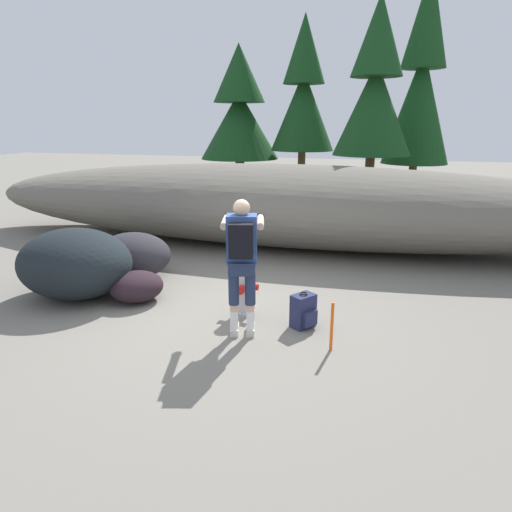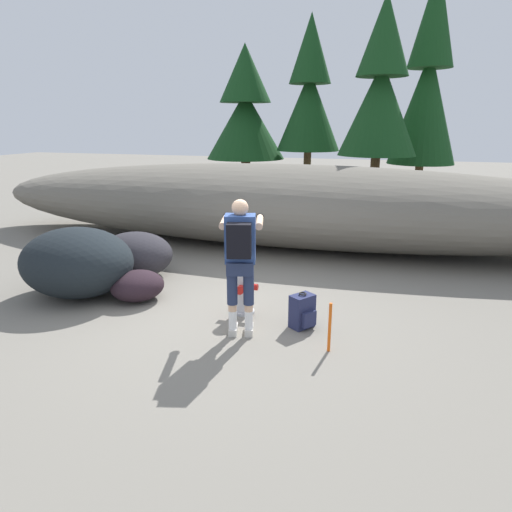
% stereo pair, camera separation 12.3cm
% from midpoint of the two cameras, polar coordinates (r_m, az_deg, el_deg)
% --- Properties ---
extents(ground_plane, '(56.00, 56.00, 0.04)m').
position_cam_midpoint_polar(ground_plane, '(6.21, -3.27, -7.86)').
color(ground_plane, slate).
extents(dirt_embankment, '(14.41, 3.20, 1.71)m').
position_cam_midpoint_polar(dirt_embankment, '(9.69, 4.70, 6.52)').
color(dirt_embankment, '#666056').
rests_on(dirt_embankment, ground_plane).
extents(fire_hydrant, '(0.40, 0.34, 0.77)m').
position_cam_midpoint_polar(fire_hydrant, '(6.16, -0.99, -4.24)').
color(fire_hydrant, '#B2B2B7').
rests_on(fire_hydrant, ground_plane).
extents(utility_worker, '(0.66, 1.04, 1.70)m').
position_cam_midpoint_polar(utility_worker, '(5.35, -1.35, 0.62)').
color(utility_worker, beige).
rests_on(utility_worker, ground_plane).
extents(spare_backpack, '(0.36, 0.36, 0.47)m').
position_cam_midpoint_polar(spare_backpack, '(5.84, 6.54, -7.04)').
color(spare_backpack, '#23284C').
rests_on(spare_backpack, ground_plane).
extents(boulder_large, '(1.80, 1.55, 1.05)m').
position_cam_midpoint_polar(boulder_large, '(7.26, -21.39, -0.74)').
color(boulder_large, black).
rests_on(boulder_large, ground_plane).
extents(boulder_mid, '(1.45, 1.29, 0.77)m').
position_cam_midpoint_polar(boulder_mid, '(7.90, -14.68, 0.18)').
color(boulder_mid, '#2B292F').
rests_on(boulder_mid, ground_plane).
extents(boulder_small, '(1.19, 1.15, 0.72)m').
position_cam_midpoint_polar(boulder_small, '(8.32, -20.54, 0.29)').
color(boulder_small, '#1D2D2B').
rests_on(boulder_small, ground_plane).
extents(boulder_outlier, '(1.05, 1.04, 0.45)m').
position_cam_midpoint_polar(boulder_outlier, '(6.87, -14.40, -3.69)').
color(boulder_outlier, black).
rests_on(boulder_outlier, ground_plane).
extents(pine_tree_far_left, '(2.75, 2.75, 5.11)m').
position_cam_midpoint_polar(pine_tree_far_left, '(16.36, -1.14, 17.83)').
color(pine_tree_far_left, '#47331E').
rests_on(pine_tree_far_left, ground_plane).
extents(pine_tree_left, '(2.09, 2.09, 5.85)m').
position_cam_midpoint_polar(pine_tree_left, '(15.55, 7.06, 19.62)').
color(pine_tree_left, '#47331E').
rests_on(pine_tree_left, ground_plane).
extents(pine_tree_center, '(2.04, 2.04, 5.63)m').
position_cam_midpoint_polar(pine_tree_center, '(12.65, 15.89, 19.59)').
color(pine_tree_center, '#47331E').
rests_on(pine_tree_center, ground_plane).
extents(pine_tree_right, '(1.95, 1.95, 6.70)m').
position_cam_midpoint_polar(pine_tree_right, '(14.60, 21.29, 19.63)').
color(pine_tree_right, '#47331E').
rests_on(pine_tree_right, ground_plane).
extents(survey_stake, '(0.04, 0.04, 0.60)m').
position_cam_midpoint_polar(survey_stake, '(5.27, 10.04, -8.96)').
color(survey_stake, '#E55914').
rests_on(survey_stake, ground_plane).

